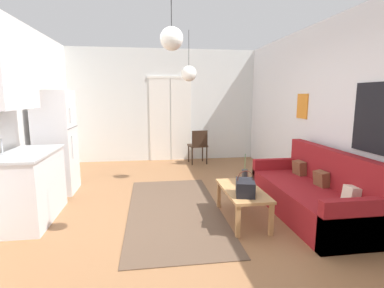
{
  "coord_description": "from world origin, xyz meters",
  "views": [
    {
      "loc": [
        -0.36,
        -3.61,
        1.63
      ],
      "look_at": [
        0.38,
        1.52,
        0.77
      ],
      "focal_mm": 27.34,
      "sensor_mm": 36.0,
      "label": 1
    }
  ],
  "objects_px": {
    "handbag": "(245,187)",
    "accent_chair": "(198,144)",
    "couch": "(313,195)",
    "coffee_table": "(242,193)",
    "pendant_lamp_near": "(172,39)",
    "pendant_lamp_far": "(189,74)",
    "refrigerator": "(56,142)",
    "bamboo_vase": "(245,177)"
  },
  "relations": [
    {
      "from": "coffee_table",
      "to": "accent_chair",
      "type": "xyz_separation_m",
      "value": [
        -0.04,
        3.29,
        0.1
      ]
    },
    {
      "from": "refrigerator",
      "to": "couch",
      "type": "bearing_deg",
      "value": -22.19
    },
    {
      "from": "pendant_lamp_near",
      "to": "pendant_lamp_far",
      "type": "relative_size",
      "value": 0.79
    },
    {
      "from": "couch",
      "to": "pendant_lamp_far",
      "type": "height_order",
      "value": "pendant_lamp_far"
    },
    {
      "from": "bamboo_vase",
      "to": "pendant_lamp_near",
      "type": "relative_size",
      "value": 0.6
    },
    {
      "from": "couch",
      "to": "refrigerator",
      "type": "distance_m",
      "value": 4.11
    },
    {
      "from": "coffee_table",
      "to": "pendant_lamp_near",
      "type": "height_order",
      "value": "pendant_lamp_near"
    },
    {
      "from": "couch",
      "to": "coffee_table",
      "type": "xyz_separation_m",
      "value": [
        -1.02,
        -0.03,
        0.09
      ]
    },
    {
      "from": "pendant_lamp_near",
      "to": "pendant_lamp_far",
      "type": "height_order",
      "value": "same"
    },
    {
      "from": "accent_chair",
      "to": "refrigerator",
      "type": "bearing_deg",
      "value": 25.4
    },
    {
      "from": "bamboo_vase",
      "to": "refrigerator",
      "type": "distance_m",
      "value": 3.17
    },
    {
      "from": "couch",
      "to": "pendant_lamp_far",
      "type": "bearing_deg",
      "value": 130.27
    },
    {
      "from": "handbag",
      "to": "accent_chair",
      "type": "height_order",
      "value": "accent_chair"
    },
    {
      "from": "couch",
      "to": "accent_chair",
      "type": "xyz_separation_m",
      "value": [
        -1.06,
        3.26,
        0.19
      ]
    },
    {
      "from": "pendant_lamp_near",
      "to": "pendant_lamp_far",
      "type": "bearing_deg",
      "value": 78.29
    },
    {
      "from": "refrigerator",
      "to": "bamboo_vase",
      "type": "bearing_deg",
      "value": -25.39
    },
    {
      "from": "coffee_table",
      "to": "bamboo_vase",
      "type": "height_order",
      "value": "bamboo_vase"
    },
    {
      "from": "couch",
      "to": "pendant_lamp_near",
      "type": "relative_size",
      "value": 2.95
    },
    {
      "from": "coffee_table",
      "to": "refrigerator",
      "type": "distance_m",
      "value": 3.2
    },
    {
      "from": "coffee_table",
      "to": "pendant_lamp_far",
      "type": "distance_m",
      "value": 2.48
    },
    {
      "from": "couch",
      "to": "bamboo_vase",
      "type": "xyz_separation_m",
      "value": [
        -0.93,
        0.19,
        0.25
      ]
    },
    {
      "from": "pendant_lamp_near",
      "to": "refrigerator",
      "type": "bearing_deg",
      "value": 130.68
    },
    {
      "from": "handbag",
      "to": "refrigerator",
      "type": "distance_m",
      "value": 3.26
    },
    {
      "from": "accent_chair",
      "to": "pendant_lamp_near",
      "type": "relative_size",
      "value": 1.18
    },
    {
      "from": "refrigerator",
      "to": "pendant_lamp_near",
      "type": "xyz_separation_m",
      "value": [
        1.8,
        -2.09,
        1.33
      ]
    },
    {
      "from": "accent_chair",
      "to": "pendant_lamp_far",
      "type": "height_order",
      "value": "pendant_lamp_far"
    },
    {
      "from": "handbag",
      "to": "pendant_lamp_near",
      "type": "height_order",
      "value": "pendant_lamp_near"
    },
    {
      "from": "bamboo_vase",
      "to": "accent_chair",
      "type": "distance_m",
      "value": 3.08
    },
    {
      "from": "pendant_lamp_near",
      "to": "pendant_lamp_far",
      "type": "xyz_separation_m",
      "value": [
        0.48,
        2.31,
        -0.17
      ]
    },
    {
      "from": "coffee_table",
      "to": "accent_chair",
      "type": "distance_m",
      "value": 3.29
    },
    {
      "from": "bamboo_vase",
      "to": "handbag",
      "type": "relative_size",
      "value": 1.13
    },
    {
      "from": "refrigerator",
      "to": "accent_chair",
      "type": "bearing_deg",
      "value": 32.49
    },
    {
      "from": "couch",
      "to": "coffee_table",
      "type": "height_order",
      "value": "couch"
    },
    {
      "from": "couch",
      "to": "bamboo_vase",
      "type": "relative_size",
      "value": 4.89
    },
    {
      "from": "coffee_table",
      "to": "pendant_lamp_far",
      "type": "height_order",
      "value": "pendant_lamp_far"
    },
    {
      "from": "pendant_lamp_far",
      "to": "pendant_lamp_near",
      "type": "bearing_deg",
      "value": -101.71
    },
    {
      "from": "refrigerator",
      "to": "accent_chair",
      "type": "relative_size",
      "value": 2.1
    },
    {
      "from": "refrigerator",
      "to": "coffee_table",
      "type": "bearing_deg",
      "value": -29.75
    },
    {
      "from": "handbag",
      "to": "accent_chair",
      "type": "distance_m",
      "value": 3.52
    },
    {
      "from": "couch",
      "to": "refrigerator",
      "type": "height_order",
      "value": "refrigerator"
    },
    {
      "from": "couch",
      "to": "refrigerator",
      "type": "bearing_deg",
      "value": 157.81
    },
    {
      "from": "pendant_lamp_far",
      "to": "bamboo_vase",
      "type": "bearing_deg",
      "value": -70.21
    }
  ]
}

